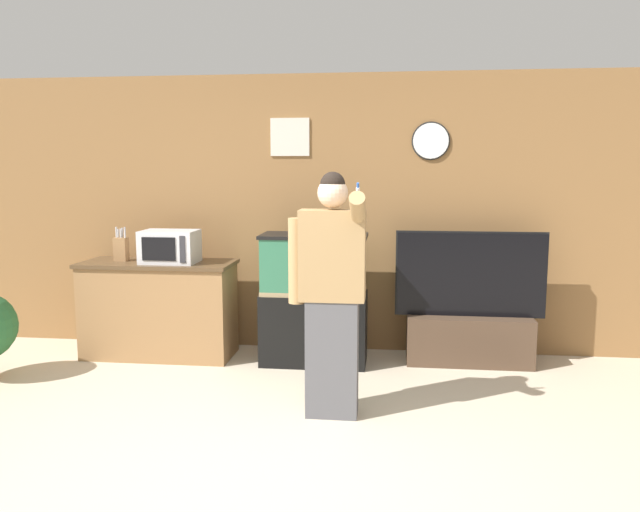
% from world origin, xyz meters
% --- Properties ---
extents(ground_plane, '(18.00, 18.00, 0.00)m').
position_xyz_m(ground_plane, '(0.00, 0.00, 0.00)').
color(ground_plane, beige).
extents(wall_back_paneled, '(10.00, 0.08, 2.60)m').
position_xyz_m(wall_back_paneled, '(0.00, 2.61, 1.30)').
color(wall_back_paneled, olive).
rests_on(wall_back_paneled, ground_plane).
extents(counter_island, '(1.40, 0.58, 0.88)m').
position_xyz_m(counter_island, '(-1.39, 2.15, 0.44)').
color(counter_island, olive).
rests_on(counter_island, ground_plane).
extents(microwave, '(0.49, 0.35, 0.29)m').
position_xyz_m(microwave, '(-1.25, 2.11, 1.03)').
color(microwave, silver).
rests_on(microwave, counter_island).
extents(knife_block, '(0.12, 0.09, 0.31)m').
position_xyz_m(knife_block, '(-1.74, 2.17, 1.00)').
color(knife_block, olive).
rests_on(knife_block, counter_island).
extents(aquarium_on_stand, '(0.93, 0.47, 1.16)m').
position_xyz_m(aquarium_on_stand, '(0.06, 2.12, 0.58)').
color(aquarium_on_stand, black).
rests_on(aquarium_on_stand, ground_plane).
extents(tv_on_stand, '(1.32, 0.40, 1.18)m').
position_xyz_m(tv_on_stand, '(1.44, 2.27, 0.35)').
color(tv_on_stand, '#4C3828').
rests_on(tv_on_stand, ground_plane).
extents(person_standing, '(0.54, 0.41, 1.71)m').
position_xyz_m(person_standing, '(0.33, 0.93, 0.89)').
color(person_standing, '#515156').
rests_on(person_standing, ground_plane).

